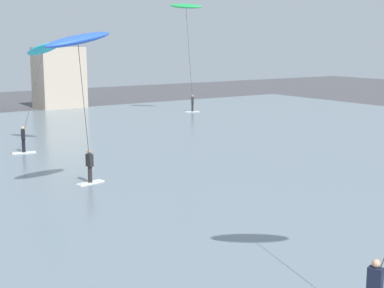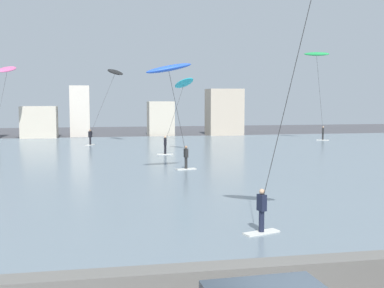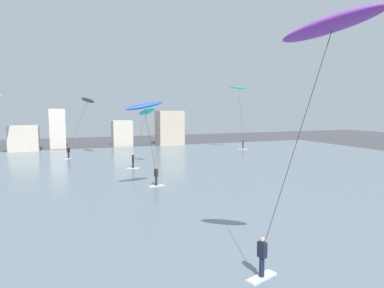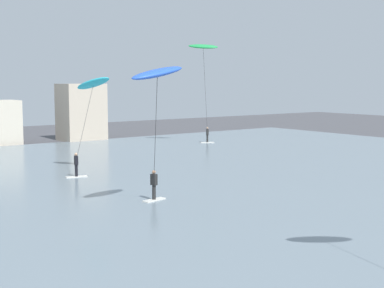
# 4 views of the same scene
# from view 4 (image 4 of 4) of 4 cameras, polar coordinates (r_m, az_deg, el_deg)

# --- Properties ---
(water_bay) EXTENTS (84.00, 52.00, 0.10)m
(water_bay) POSITION_cam_4_polar(r_m,az_deg,el_deg) (32.48, -11.86, -5.07)
(water_bay) COLOR slate
(water_bay) RESTS_ON ground
(kitesurfer_blue) EXTENTS (3.81, 3.74, 7.26)m
(kitesurfer_blue) POSITION_cam_4_polar(r_m,az_deg,el_deg) (26.36, -3.65, 5.83)
(kitesurfer_blue) COLOR silver
(kitesurfer_blue) RESTS_ON water_bay
(kitesurfer_cyan) EXTENTS (3.51, 3.04, 6.92)m
(kitesurfer_cyan) POSITION_cam_4_polar(r_m,az_deg,el_deg) (38.70, -10.37, 5.28)
(kitesurfer_cyan) COLOR silver
(kitesurfer_cyan) RESTS_ON water_bay
(kitesurfer_green) EXTENTS (3.74, 3.30, 10.26)m
(kitesurfer_green) POSITION_cam_4_polar(r_m,az_deg,el_deg) (55.77, 1.21, 9.03)
(kitesurfer_green) COLOR silver
(kitesurfer_green) RESTS_ON water_bay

